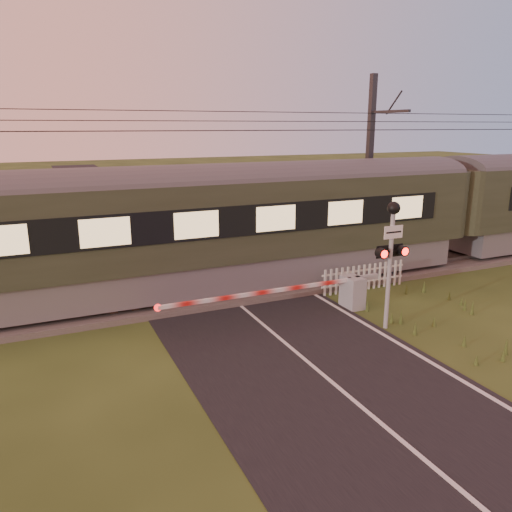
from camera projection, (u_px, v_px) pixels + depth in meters
name	position (u px, v px, depth m)	size (l,w,h in m)	color
ground	(319.00, 372.00, 11.82)	(160.00, 160.00, 0.00)	#2A3A16
road	(324.00, 376.00, 11.62)	(6.00, 140.00, 0.03)	black
track_bed	(223.00, 290.00, 17.55)	(140.00, 3.40, 0.39)	#47423D
overhead_wires	(220.00, 123.00, 16.11)	(120.00, 0.62, 0.62)	black
train	(444.00, 207.00, 20.89)	(44.15, 3.04, 4.12)	slate
boom_gate	(342.00, 292.00, 15.72)	(7.28, 0.79, 1.04)	gray
crossing_signal	(391.00, 243.00, 13.75)	(0.93, 0.37, 3.67)	gray
picket_fence	(364.00, 277.00, 17.59)	(3.43, 0.08, 0.93)	silver
catenary_mast	(370.00, 165.00, 21.55)	(0.24, 2.47, 7.75)	#2D2D30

